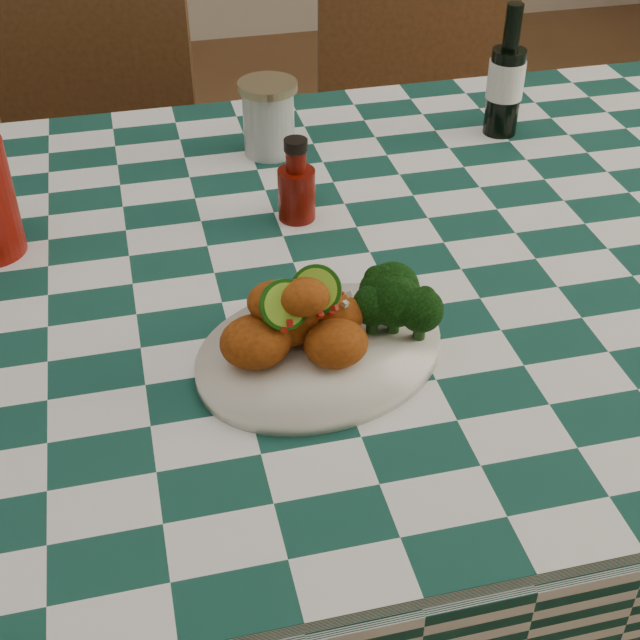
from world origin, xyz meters
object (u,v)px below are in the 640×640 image
object	(u,v)px
dining_table	(298,473)
wooden_chair_right	(426,160)
plate	(320,353)
fried_chicken_pile	(303,315)
ketchup_bottle	(296,180)
mason_jar	(269,118)
beer_bottle	(507,71)
wooden_chair_left	(99,238)

from	to	relation	value
dining_table	wooden_chair_right	distance (m)	0.90
plate	wooden_chair_right	size ratio (longest dim) A/B	0.29
fried_chicken_pile	ketchup_bottle	distance (m)	0.31
mason_jar	beer_bottle	bearing A→B (deg)	-2.56
fried_chicken_pile	wooden_chair_right	distance (m)	1.13
beer_bottle	wooden_chair_right	xyz separation A→B (m)	(0.06, 0.47, -0.39)
dining_table	plate	xyz separation A→B (m)	(-0.01, -0.20, 0.40)
plate	dining_table	bearing A→B (deg)	86.55
dining_table	beer_bottle	world-z (taller)	beer_bottle
plate	mason_jar	size ratio (longest dim) A/B	2.51
ketchup_bottle	wooden_chair_left	bearing A→B (deg)	117.25
plate	wooden_chair_right	world-z (taller)	wooden_chair_right
dining_table	beer_bottle	distance (m)	0.71
ketchup_bottle	beer_bottle	xyz separation A→B (m)	(0.38, 0.19, 0.05)
mason_jar	beer_bottle	xyz separation A→B (m)	(0.38, -0.02, 0.05)
dining_table	fried_chicken_pile	distance (m)	0.50
wooden_chair_right	wooden_chair_left	bearing A→B (deg)	-165.09
fried_chicken_pile	wooden_chair_left	distance (m)	1.00
wooden_chair_left	plate	bearing A→B (deg)	-61.76
plate	fried_chicken_pile	distance (m)	0.06
wooden_chair_right	beer_bottle	bearing A→B (deg)	-87.47
ketchup_bottle	wooden_chair_right	bearing A→B (deg)	56.39
plate	wooden_chair_left	distance (m)	0.99
plate	fried_chicken_pile	bearing A→B (deg)	-180.00
plate	beer_bottle	xyz separation A→B (m)	(0.42, 0.49, 0.09)
ketchup_bottle	wooden_chair_left	distance (m)	0.77
dining_table	plate	bearing A→B (deg)	-93.45
ketchup_bottle	beer_bottle	world-z (taller)	beer_bottle
beer_bottle	ketchup_bottle	bearing A→B (deg)	-153.78
dining_table	beer_bottle	size ratio (longest dim) A/B	7.99
beer_bottle	wooden_chair_right	bearing A→B (deg)	83.22
ketchup_bottle	mason_jar	size ratio (longest dim) A/B	1.03
mason_jar	beer_bottle	size ratio (longest dim) A/B	0.55
mason_jar	ketchup_bottle	bearing A→B (deg)	-90.21
plate	ketchup_bottle	world-z (taller)	ketchup_bottle
wooden_chair_left	ketchup_bottle	bearing A→B (deg)	-50.75
fried_chicken_pile	mason_jar	xyz separation A→B (m)	(0.06, 0.51, -0.01)
dining_table	plate	distance (m)	0.45
mason_jar	wooden_chair_left	size ratio (longest dim) A/B	0.13
fried_chicken_pile	wooden_chair_right	xyz separation A→B (m)	(0.49, 0.96, -0.36)
wooden_chair_right	dining_table	bearing A→B (deg)	-111.95
mason_jar	wooden_chair_right	distance (m)	0.71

